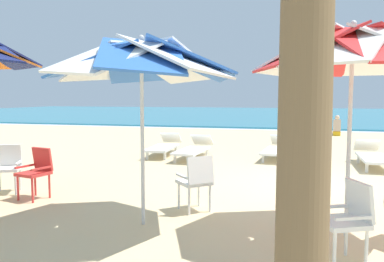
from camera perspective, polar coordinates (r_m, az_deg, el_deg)
name	(u,v)px	position (r m, az deg, el deg)	size (l,w,h in m)	color
ground_plane	(312,186)	(7.90, 17.34, -7.85)	(80.00, 80.00, 0.00)	beige
sea	(299,114)	(38.69, 15.59, 2.46)	(80.00, 36.00, 0.10)	teal
surf_foam	(302,130)	(20.43, 15.98, 0.07)	(80.00, 0.70, 0.01)	white
beach_umbrella_0	(352,52)	(5.09, 22.72, 10.78)	(2.42, 2.42, 2.65)	silver
plastic_chair_0	(348,217)	(4.40, 22.10, -11.71)	(0.61, 0.59, 0.87)	white
beach_umbrella_1	(142,62)	(5.18, -7.51, 10.19)	(2.57, 2.57, 2.55)	silver
plastic_chair_2	(196,179)	(5.83, 0.64, -7.20)	(0.63, 0.63, 0.87)	white
plastic_chair_3	(8,165)	(7.76, -25.69, -4.61)	(0.59, 0.61, 0.87)	white
plastic_chair_4	(37,170)	(7.10, -22.08, -5.34)	(0.53, 0.55, 0.87)	red
sun_lounger_0	(372,155)	(10.55, 25.21, -3.31)	(0.65, 2.15, 0.62)	white
sun_lounger_1	(277,149)	(11.07, 12.55, -2.56)	(0.82, 2.19, 0.62)	white
sun_lounger_2	(194,149)	(10.81, 0.27, -2.62)	(0.72, 2.17, 0.62)	white
sun_lounger_3	(164,146)	(11.45, -4.17, -2.20)	(0.77, 2.18, 0.62)	white
beachgoer_seated	(336,129)	(18.34, 20.67, 0.29)	(0.30, 0.93, 0.92)	yellow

